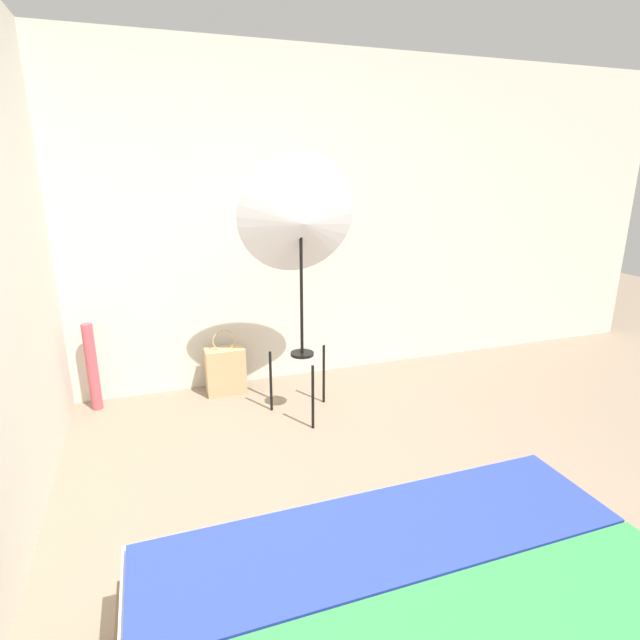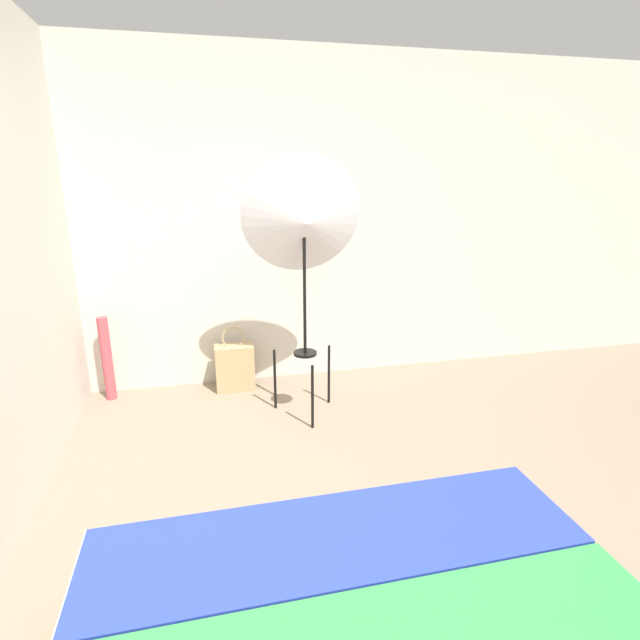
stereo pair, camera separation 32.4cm
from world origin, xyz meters
The scene contains 5 objects.
ground_plane centered at (0.00, 0.00, 0.00)m, with size 14.00×14.00×0.00m, color gray.
wall_back centered at (0.00, 2.51, 1.30)m, with size 8.00×0.05×2.60m.
photo_umbrella centered at (0.24, 1.77, 1.38)m, with size 0.82×0.44×1.81m.
tote_bag centered at (-0.23, 2.30, 0.19)m, with size 0.30×0.16×0.53m.
paper_roll centered at (-1.19, 2.34, 0.33)m, with size 0.08×0.08×0.66m.
Camera 1 is at (-0.73, -1.39, 1.70)m, focal length 28.00 mm.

